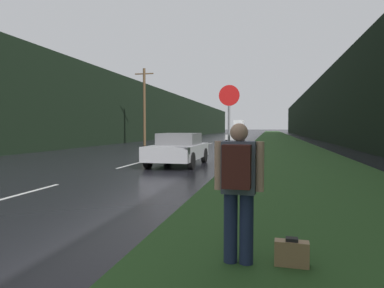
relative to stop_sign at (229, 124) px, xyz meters
The scene contains 15 objects.
grass_verge 30.44m from the stop_sign, 85.45° to the left, with size 6.00×240.00×0.02m, color #26471E.
lane_stripe_b 6.04m from the stop_sign, 147.19° to the right, with size 0.12×3.00×0.01m, color silver.
lane_stripe_c 6.46m from the stop_sign, 141.43° to the left, with size 0.12×3.00×0.01m, color silver.
lane_stripe_d 12.04m from the stop_sign, 114.06° to the left, with size 0.12×3.00×0.01m, color silver.
lane_stripe_e 18.60m from the stop_sign, 105.20° to the left, with size 0.12×3.00×0.01m, color silver.
lane_stripe_f 25.40m from the stop_sign, 101.04° to the left, with size 0.12×3.00×0.01m, color silver.
treeline_far_side 43.08m from the stop_sign, 110.57° to the left, with size 2.00×140.00×7.26m, color black.
treeline_near_side 41.23m from the stop_sign, 78.21° to the left, with size 2.00×140.00×8.10m, color black.
utility_pole_far 22.27m from the stop_sign, 117.32° to the left, with size 1.80×0.24×7.16m.
stop_sign is the anchor object (origin of this frame).
hitchhiker_with_backpack 6.50m from the stop_sign, 82.39° to the right, with size 0.60×0.42×1.72m.
suitcase 6.68m from the stop_sign, 76.76° to the right, with size 0.41×0.18×0.36m.
car_passing_near 5.08m from the stop_sign, 123.22° to the left, with size 2.03×4.46×1.42m.
car_passing_far 30.39m from the stop_sign, 95.14° to the left, with size 2.02×4.10×1.28m.
delivery_truck 85.56m from the stop_sign, 94.68° to the left, with size 2.62×7.93×3.70m.
Camera 1 is at (6.07, -0.78, 1.67)m, focal length 32.00 mm.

